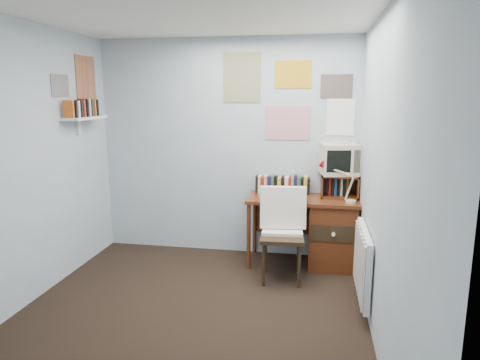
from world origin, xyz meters
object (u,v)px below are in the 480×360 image
object	(u,v)px
desk_lamp	(352,185)
wall_shelf	(84,118)
tv_riser	(339,186)
desk	(327,230)
crt_tv	(339,158)
radiator	(363,263)
desk_chair	(282,237)

from	to	relation	value
desk_lamp	wall_shelf	distance (m)	2.89
tv_riser	desk	bearing A→B (deg)	-137.04
wall_shelf	crt_tv	bearing A→B (deg)	10.80
desk	desk_lamp	size ratio (longest dim) A/B	3.16
desk_lamp	crt_tv	bearing A→B (deg)	97.04
tv_riser	radiator	world-z (taller)	tv_riser
desk_lamp	radiator	bearing A→B (deg)	-102.70
radiator	wall_shelf	bearing A→B (deg)	169.11
desk	desk_chair	size ratio (longest dim) A/B	1.31
desk	tv_riser	world-z (taller)	tv_riser
radiator	wall_shelf	distance (m)	3.15
crt_tv	wall_shelf	bearing A→B (deg)	179.74
desk_lamp	tv_riser	size ratio (longest dim) A/B	0.95
desk_lamp	wall_shelf	bearing A→B (deg)	167.59
desk_chair	radiator	bearing A→B (deg)	-34.78
desk_chair	crt_tv	xyz separation A→B (m)	(0.56, 0.61, 0.73)
crt_tv	tv_riser	bearing A→B (deg)	-62.87
desk	desk_chair	world-z (taller)	desk_chair
desk	crt_tv	world-z (taller)	crt_tv
desk_chair	desk_lamp	distance (m)	0.90
desk_lamp	radiator	distance (m)	0.95
desk_lamp	radiator	xyz separation A→B (m)	(0.06, -0.78, -0.53)
desk	wall_shelf	xyz separation A→B (m)	(-2.57, -0.38, 1.21)
desk_chair	tv_riser	bearing A→B (deg)	42.34
desk_chair	wall_shelf	world-z (taller)	wall_shelf
desk_chair	radiator	xyz separation A→B (m)	(0.74, -0.45, -0.04)
desk_chair	crt_tv	size ratio (longest dim) A/B	2.38
radiator	wall_shelf	size ratio (longest dim) A/B	1.29
crt_tv	desk	bearing A→B (deg)	-139.31
desk_lamp	crt_tv	xyz separation A→B (m)	(-0.12, 0.28, 0.24)
desk_chair	radiator	world-z (taller)	desk_chair
desk_lamp	desk	bearing A→B (deg)	130.24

